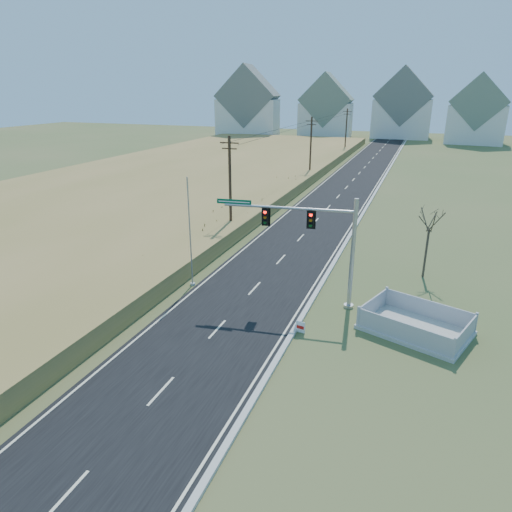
# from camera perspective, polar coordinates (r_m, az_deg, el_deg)

# --- Properties ---
(ground) EXTENTS (260.00, 260.00, 0.00)m
(ground) POSITION_cam_1_polar(r_m,az_deg,el_deg) (27.94, -3.12, -7.34)
(ground) COLOR #43572A
(ground) RESTS_ON ground
(road) EXTENTS (8.00, 180.00, 0.06)m
(road) POSITION_cam_1_polar(r_m,az_deg,el_deg) (74.45, 12.57, 9.82)
(road) COLOR black
(road) RESTS_ON ground
(curb) EXTENTS (0.30, 180.00, 0.18)m
(curb) POSITION_cam_1_polar(r_m,az_deg,el_deg) (74.00, 15.79, 9.53)
(curb) COLOR #B2AFA8
(curb) RESTS_ON ground
(reed_marsh) EXTENTS (38.00, 110.00, 1.30)m
(reed_marsh) POSITION_cam_1_polar(r_m,az_deg,el_deg) (72.34, -8.09, 10.30)
(reed_marsh) COLOR #A37F49
(reed_marsh) RESTS_ON ground
(utility_pole_near) EXTENTS (1.80, 0.26, 9.00)m
(utility_pole_near) POSITION_cam_1_polar(r_m,az_deg,el_deg) (41.93, -3.26, 8.89)
(utility_pole_near) COLOR #422D1E
(utility_pole_near) RESTS_ON ground
(utility_pole_mid) EXTENTS (1.80, 0.26, 9.00)m
(utility_pole_mid) POSITION_cam_1_polar(r_m,az_deg,el_deg) (70.12, 6.85, 13.38)
(utility_pole_mid) COLOR #422D1E
(utility_pole_mid) RESTS_ON ground
(utility_pole_far) EXTENTS (1.80, 0.26, 9.00)m
(utility_pole_far) POSITION_cam_1_polar(r_m,az_deg,el_deg) (99.37, 11.19, 15.15)
(utility_pole_far) COLOR #422D1E
(utility_pole_far) RESTS_ON ground
(condo_nw) EXTENTS (17.69, 13.38, 19.05)m
(condo_nw) POSITION_cam_1_polar(r_m,az_deg,el_deg) (131.81, -0.99, 18.00)
(condo_nw) COLOR silver
(condo_nw) RESTS_ON ground
(condo_nnw) EXTENTS (14.93, 11.17, 17.03)m
(condo_nnw) POSITION_cam_1_polar(r_m,az_deg,el_deg) (133.75, 8.74, 17.49)
(condo_nnw) COLOR silver
(condo_nnw) RESTS_ON ground
(condo_n) EXTENTS (15.27, 10.20, 18.54)m
(condo_n) POSITION_cam_1_polar(r_m,az_deg,el_deg) (134.98, 17.84, 17.10)
(condo_n) COLOR silver
(condo_n) RESTS_ON ground
(condo_ne) EXTENTS (14.12, 10.51, 16.52)m
(condo_ne) POSITION_cam_1_polar(r_m,az_deg,el_deg) (127.17, 25.94, 15.60)
(condo_ne) COLOR silver
(condo_ne) RESTS_ON ground
(traffic_signal_mast) EXTENTS (8.69, 1.36, 6.96)m
(traffic_signal_mast) POSITION_cam_1_polar(r_m,az_deg,el_deg) (27.83, 8.27, 1.97)
(traffic_signal_mast) COLOR #9EA0A5
(traffic_signal_mast) RESTS_ON ground
(fence_enclosure) EXTENTS (6.57, 5.52, 1.27)m
(fence_enclosure) POSITION_cam_1_polar(r_m,az_deg,el_deg) (27.52, 19.26, -8.40)
(fence_enclosure) COLOR #B7B5AD
(fence_enclosure) RESTS_ON ground
(open_sign) EXTENTS (0.54, 0.14, 0.67)m
(open_sign) POSITION_cam_1_polar(r_m,az_deg,el_deg) (25.95, 5.57, -8.84)
(open_sign) COLOR white
(open_sign) RESTS_ON ground
(flagpole) EXTENTS (0.34, 0.34, 7.57)m
(flagpole) POSITION_cam_1_polar(r_m,az_deg,el_deg) (31.13, -8.19, 1.49)
(flagpole) COLOR #B7B5AD
(flagpole) RESTS_ON ground
(bare_tree) EXTENTS (2.06, 2.06, 5.45)m
(bare_tree) POSITION_cam_1_polar(r_m,az_deg,el_deg) (34.03, 20.99, 4.37)
(bare_tree) COLOR #4C3F33
(bare_tree) RESTS_ON ground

